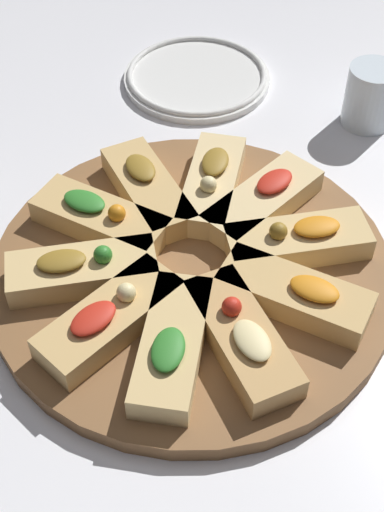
# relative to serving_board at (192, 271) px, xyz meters

# --- Properties ---
(ground_plane) EXTENTS (3.00, 3.00, 0.00)m
(ground_plane) POSITION_rel_serving_board_xyz_m (0.00, 0.00, -0.01)
(ground_plane) COLOR white
(serving_board) EXTENTS (0.44, 0.44, 0.02)m
(serving_board) POSITION_rel_serving_board_xyz_m (0.00, 0.00, 0.00)
(serving_board) COLOR brown
(serving_board) RESTS_ON ground_plane
(focaccia_slice_0) EXTENTS (0.12, 0.16, 0.04)m
(focaccia_slice_0) POSITION_rel_serving_board_xyz_m (-0.05, -0.10, 0.03)
(focaccia_slice_0) COLOR tan
(focaccia_slice_0) RESTS_ON serving_board
(focaccia_slice_1) EXTENTS (0.07, 0.16, 0.04)m
(focaccia_slice_1) POSITION_rel_serving_board_xyz_m (0.01, -0.12, 0.03)
(focaccia_slice_1) COLOR #DBB775
(focaccia_slice_1) RESTS_ON serving_board
(focaccia_slice_2) EXTENTS (0.14, 0.15, 0.04)m
(focaccia_slice_2) POSITION_rel_serving_board_xyz_m (0.08, -0.09, 0.03)
(focaccia_slice_2) COLOR tan
(focaccia_slice_2) RESTS_ON serving_board
(focaccia_slice_3) EXTENTS (0.16, 0.08, 0.04)m
(focaccia_slice_3) POSITION_rel_serving_board_xyz_m (0.12, -0.02, 0.03)
(focaccia_slice_3) COLOR tan
(focaccia_slice_3) RESTS_ON serving_board
(focaccia_slice_4) EXTENTS (0.16, 0.12, 0.04)m
(focaccia_slice_4) POSITION_rel_serving_board_xyz_m (0.10, 0.05, 0.03)
(focaccia_slice_4) COLOR #DBB775
(focaccia_slice_4) RESTS_ON serving_board
(focaccia_slice_5) EXTENTS (0.12, 0.16, 0.04)m
(focaccia_slice_5) POSITION_rel_serving_board_xyz_m (0.05, 0.10, 0.03)
(focaccia_slice_5) COLOR #E5C689
(focaccia_slice_5) RESTS_ON serving_board
(focaccia_slice_6) EXTENTS (0.07, 0.16, 0.04)m
(focaccia_slice_6) POSITION_rel_serving_board_xyz_m (-0.01, 0.12, 0.03)
(focaccia_slice_6) COLOR #E5C689
(focaccia_slice_6) RESTS_ON serving_board
(focaccia_slice_7) EXTENTS (0.15, 0.15, 0.04)m
(focaccia_slice_7) POSITION_rel_serving_board_xyz_m (-0.08, 0.09, 0.03)
(focaccia_slice_7) COLOR tan
(focaccia_slice_7) RESTS_ON serving_board
(focaccia_slice_8) EXTENTS (0.16, 0.09, 0.04)m
(focaccia_slice_8) POSITION_rel_serving_board_xyz_m (-0.11, 0.03, 0.03)
(focaccia_slice_8) COLOR tan
(focaccia_slice_8) RESTS_ON serving_board
(focaccia_slice_9) EXTENTS (0.16, 0.12, 0.04)m
(focaccia_slice_9) POSITION_rel_serving_board_xyz_m (-0.10, -0.05, 0.03)
(focaccia_slice_9) COLOR #DBB775
(focaccia_slice_9) RESTS_ON serving_board
(plate_left) EXTENTS (0.21, 0.21, 0.02)m
(plate_left) POSITION_rel_serving_board_xyz_m (-0.10, 0.36, -0.00)
(plate_left) COLOR white
(plate_left) RESTS_ON ground_plane
(water_glass) EXTENTS (0.07, 0.07, 0.08)m
(water_glass) POSITION_rel_serving_board_xyz_m (0.15, 0.34, 0.03)
(water_glass) COLOR silver
(water_glass) RESTS_ON ground_plane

